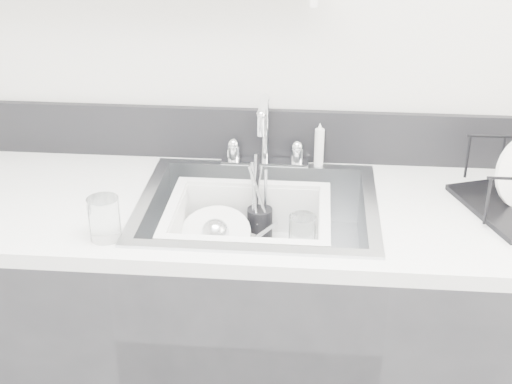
# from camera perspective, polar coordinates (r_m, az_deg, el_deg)

# --- Properties ---
(counter_run) EXTENTS (3.20, 0.62, 0.92)m
(counter_run) POSITION_cam_1_polar(r_m,az_deg,el_deg) (2.16, 0.12, -11.84)
(counter_run) COLOR #262629
(counter_run) RESTS_ON ground
(backsplash) EXTENTS (3.20, 0.02, 0.16)m
(backsplash) POSITION_cam_1_polar(r_m,az_deg,el_deg) (2.15, 0.82, 4.60)
(backsplash) COLOR black
(backsplash) RESTS_ON counter_run
(sink) EXTENTS (0.64, 0.52, 0.20)m
(sink) POSITION_cam_1_polar(r_m,az_deg,el_deg) (1.95, 0.13, -3.29)
(sink) COLOR silver
(sink) RESTS_ON counter_run
(faucet) EXTENTS (0.26, 0.18, 0.23)m
(faucet) POSITION_cam_1_polar(r_m,az_deg,el_deg) (2.11, 0.71, 3.57)
(faucet) COLOR silver
(faucet) RESTS_ON counter_run
(side_sprayer) EXTENTS (0.03, 0.03, 0.14)m
(side_sprayer) POSITION_cam_1_polar(r_m,az_deg,el_deg) (2.11, 5.08, 3.75)
(side_sprayer) COLOR silver
(side_sprayer) RESTS_ON counter_run
(wash_tub) EXTENTS (0.47, 0.39, 0.17)m
(wash_tub) POSITION_cam_1_polar(r_m,az_deg,el_deg) (1.93, -0.64, -3.51)
(wash_tub) COLOR silver
(wash_tub) RESTS_ON sink
(plate_stack) EXTENTS (0.24, 0.24, 0.10)m
(plate_stack) POSITION_cam_1_polar(r_m,az_deg,el_deg) (1.99, -3.04, -4.07)
(plate_stack) COLOR white
(plate_stack) RESTS_ON wash_tub
(utensil_cup) EXTENTS (0.07, 0.07, 0.24)m
(utensil_cup) POSITION_cam_1_polar(r_m,az_deg,el_deg) (2.04, 0.29, -2.26)
(utensil_cup) COLOR black
(utensil_cup) RESTS_ON wash_tub
(ladle) EXTENTS (0.31, 0.19, 0.08)m
(ladle) POSITION_cam_1_polar(r_m,az_deg,el_deg) (1.94, -1.29, -4.20)
(ladle) COLOR silver
(ladle) RESTS_ON wash_tub
(tumbler_in_tub) EXTENTS (0.08, 0.08, 0.11)m
(tumbler_in_tub) POSITION_cam_1_polar(r_m,az_deg,el_deg) (1.97, 3.71, -3.34)
(tumbler_in_tub) COLOR white
(tumbler_in_tub) RESTS_ON wash_tub
(tumbler_counter) EXTENTS (0.10, 0.10, 0.11)m
(tumbler_counter) POSITION_cam_1_polar(r_m,az_deg,el_deg) (1.76, -12.04, -2.09)
(tumbler_counter) COLOR white
(tumbler_counter) RESTS_ON counter_run
(bowl_small) EXTENTS (0.14, 0.14, 0.03)m
(bowl_small) POSITION_cam_1_polar(r_m,az_deg,el_deg) (1.93, 1.98, -5.27)
(bowl_small) COLOR white
(bowl_small) RESTS_ON wash_tub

